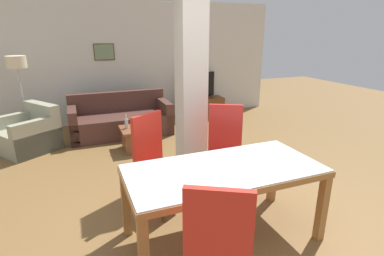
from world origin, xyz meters
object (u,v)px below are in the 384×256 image
dining_chair_far_right (225,148)px  tv_screen (200,86)px  coffee_table (137,138)px  dining_chair_far_left (155,161)px  sofa (121,120)px  armchair (29,135)px  dining_chair_near_left (218,253)px  floor_lamp (18,70)px  dining_table (224,182)px  bottle (126,123)px  tv_stand (200,107)px

dining_chair_far_right → tv_screen: dining_chair_far_right is taller
coffee_table → tv_screen: bearing=41.1°
dining_chair_far_left → sofa: dining_chair_far_left is taller
armchair → coffee_table: 1.90m
dining_chair_near_left → floor_lamp: bearing=139.0°
floor_lamp → coffee_table: bearing=-35.4°
coffee_table → sofa: bearing=97.1°
dining_table → bottle: bearing=99.5°
tv_stand → bottle: bearing=-142.0°
dining_table → armchair: 4.01m
dining_chair_near_left → armchair: dining_chair_near_left is taller
dining_table → dining_chair_near_left: dining_chair_near_left is taller
bottle → tv_stand: 2.72m
dining_table → sofa: size_ratio=0.96×
dining_chair_near_left → floor_lamp: (-1.71, 4.89, 0.76)m
tv_stand → tv_screen: (-0.00, -0.00, 0.53)m
coffee_table → dining_chair_near_left: bearing=-92.7°
dining_chair_near_left → dining_chair_far_left: (-0.00, 1.64, 0.00)m
dining_table → sofa: (-0.43, 3.72, -0.34)m
armchair → dining_chair_near_left: bearing=166.5°
armchair → coffee_table: bearing=-145.1°
dining_chair_near_left → sofa: (0.05, 4.55, -0.31)m
dining_chair_far_right → dining_chair_far_left: bearing=32.5°
coffee_table → armchair: bearing=159.3°
bottle → floor_lamp: 2.31m
dining_table → dining_chair_far_left: (-0.48, 0.81, -0.04)m
dining_chair_far_left → dining_table: bearing=90.0°
dining_chair_far_right → dining_chair_far_left: same height
dining_chair_near_left → tv_stand: size_ratio=0.96×
dining_table → floor_lamp: (-2.18, 4.06, 0.73)m
armchair → floor_lamp: bearing=-26.0°
tv_stand → dining_chair_far_right: bearing=-108.5°
dining_chair_far_left → armchair: bearing=-88.7°
tv_screen → floor_lamp: floor_lamp is taller
dining_chair_near_left → armchair: size_ratio=0.97×
dining_chair_near_left → coffee_table: size_ratio=2.00×
sofa → bottle: 0.97m
tv_stand → floor_lamp: 4.03m
dining_chair_near_left → dining_chair_far_right: 1.95m
armchair → tv_stand: bearing=-108.8°
dining_table → coffee_table: 2.78m
dining_chair_near_left → bottle: (0.01, 3.61, -0.10)m
dining_table → bottle: 2.82m
armchair → floor_lamp: size_ratio=0.73×
coffee_table → bottle: bottle is taller
dining_chair_near_left → tv_stand: bearing=97.7°
dining_chair_far_right → floor_lamp: floor_lamp is taller
dining_chair_far_left → floor_lamp: size_ratio=0.71×
dining_table → coffee_table: bearing=96.4°
bottle → armchair: bearing=159.0°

